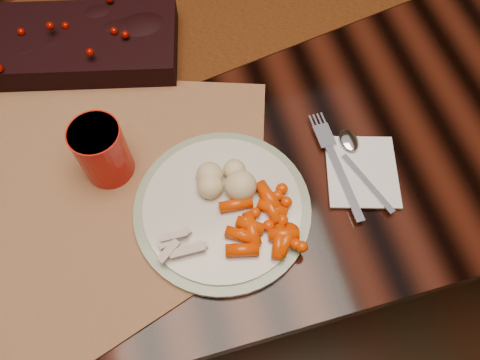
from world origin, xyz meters
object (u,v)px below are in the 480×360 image
object	(u,v)px
dinner_plate	(222,208)
red_cup	(102,151)
centerpiece	(83,41)
turkey_shreds	(178,244)
napkin	(362,171)
baby_carrots	(261,219)
dining_table	(211,161)
placemat_main	(114,166)
mashed_potatoes	(224,178)

from	to	relation	value
dinner_plate	red_cup	xyz separation A→B (m)	(-0.15, 0.12, 0.05)
centerpiece	turkey_shreds	size ratio (longest dim) A/B	4.87
napkin	dinner_plate	bearing A→B (deg)	-162.52
baby_carrots	turkey_shreds	xyz separation A→B (m)	(-0.12, -0.00, -0.00)
dining_table	napkin	xyz separation A→B (m)	(0.20, -0.30, 0.38)
baby_carrots	red_cup	xyz separation A→B (m)	(-0.20, 0.16, 0.03)
dining_table	baby_carrots	distance (m)	0.53
dining_table	napkin	size ratio (longest dim) A/B	13.98
centerpiece	turkey_shreds	xyz separation A→B (m)	(0.08, -0.41, -0.01)
placemat_main	turkey_shreds	distance (m)	0.18
dinner_plate	turkey_shreds	xyz separation A→B (m)	(-0.08, -0.04, 0.02)
dinner_plate	dining_table	bearing A→B (deg)	83.18
centerpiece	baby_carrots	distance (m)	0.46
dinner_plate	napkin	distance (m)	0.23
baby_carrots	napkin	bearing A→B (deg)	13.51
napkin	baby_carrots	bearing A→B (deg)	-150.05
dining_table	red_cup	world-z (taller)	red_cup
placemat_main	red_cup	world-z (taller)	red_cup
baby_carrots	napkin	size ratio (longest dim) A/B	0.93
dinner_plate	red_cup	size ratio (longest dim) A/B	2.56
turkey_shreds	napkin	size ratio (longest dim) A/B	0.52
turkey_shreds	red_cup	size ratio (longest dim) A/B	0.64
dining_table	placemat_main	size ratio (longest dim) A/B	3.75
mashed_potatoes	turkey_shreds	distance (m)	0.12
centerpiece	mashed_potatoes	world-z (taller)	centerpiece
mashed_potatoes	centerpiece	bearing A→B (deg)	116.91
placemat_main	baby_carrots	bearing A→B (deg)	-21.03
baby_carrots	napkin	xyz separation A→B (m)	(0.18, 0.04, -0.02)
placemat_main	dinner_plate	size ratio (longest dim) A/B	1.77
centerpiece	dinner_plate	distance (m)	0.40
dining_table	napkin	distance (m)	0.52
turkey_shreds	napkin	xyz separation A→B (m)	(0.31, 0.05, -0.02)
turkey_shreds	baby_carrots	bearing A→B (deg)	1.71
dining_table	placemat_main	world-z (taller)	placemat_main
dinner_plate	mashed_potatoes	bearing A→B (deg)	69.20
placemat_main	turkey_shreds	size ratio (longest dim) A/B	7.12
dining_table	centerpiece	distance (m)	0.46
mashed_potatoes	dinner_plate	bearing A→B (deg)	-110.80
baby_carrots	turkey_shreds	distance (m)	0.12
baby_carrots	placemat_main	bearing A→B (deg)	140.42
centerpiece	napkin	size ratio (longest dim) A/B	2.55
baby_carrots	mashed_potatoes	size ratio (longest dim) A/B	1.44
centerpiece	red_cup	world-z (taller)	red_cup
dining_table	placemat_main	distance (m)	0.46
dinner_plate	baby_carrots	world-z (taller)	baby_carrots
centerpiece	napkin	xyz separation A→B (m)	(0.39, -0.37, -0.03)
baby_carrots	mashed_potatoes	bearing A→B (deg)	115.87
napkin	centerpiece	bearing A→B (deg)	153.16
red_cup	placemat_main	bearing A→B (deg)	43.69
centerpiece	mashed_potatoes	xyz separation A→B (m)	(0.17, -0.34, 0.01)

